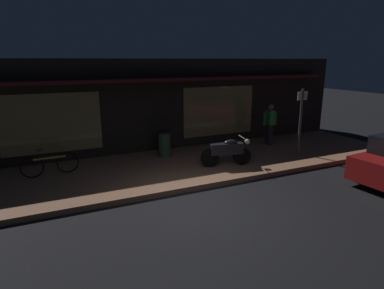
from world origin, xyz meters
TOP-DOWN VIEW (x-y plane):
  - ground_plane at (0.00, 0.00)m, footprint 60.00×60.00m
  - sidewalk_slab at (0.00, 3.00)m, footprint 18.00×4.00m
  - storefront_building at (0.00, 6.39)m, footprint 18.00×3.30m
  - motorcycle at (1.94, 2.18)m, footprint 1.69×0.64m
  - bicycle_parked at (-3.39, 3.64)m, footprint 1.66×0.42m
  - person_bystander at (4.95, 3.84)m, footprint 0.62×0.40m
  - sign_post at (5.07, 2.27)m, footprint 0.44×0.09m
  - trash_bin at (0.45, 4.10)m, footprint 0.48×0.48m

SIDE VIEW (x-z plane):
  - ground_plane at x=0.00m, z-range 0.00..0.00m
  - sidewalk_slab at x=0.00m, z-range 0.00..0.15m
  - bicycle_parked at x=-3.39m, z-range 0.05..0.96m
  - trash_bin at x=0.45m, z-range 0.16..1.09m
  - motorcycle at x=1.94m, z-range 0.16..1.13m
  - person_bystander at x=4.95m, z-range 0.19..1.86m
  - sign_post at x=5.07m, z-range 0.31..2.71m
  - storefront_building at x=0.00m, z-range 0.00..3.60m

